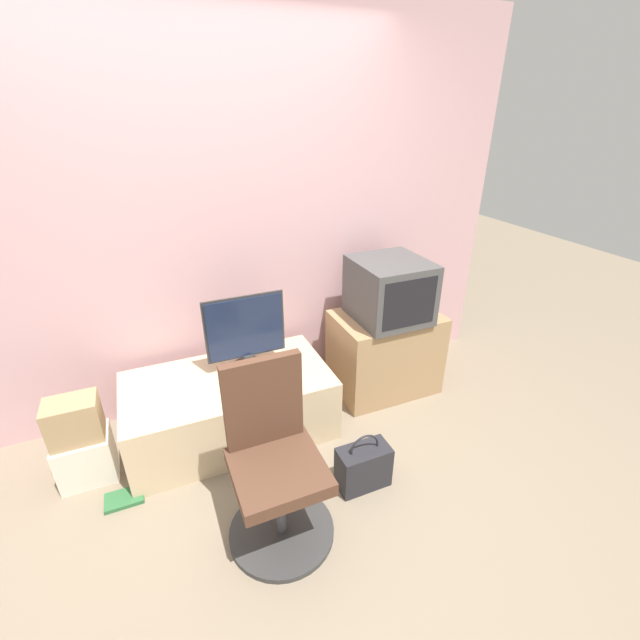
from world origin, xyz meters
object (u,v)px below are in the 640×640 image
object	(u,v)px
cardboard_box_lower	(86,457)
keyboard	(251,376)
crt_tv	(390,290)
mouse	(280,368)
handbag	(363,466)
main_monitor	(246,333)
book	(124,498)
office_chair	(275,469)

from	to	relation	value
cardboard_box_lower	keyboard	bearing A→B (deg)	0.22
crt_tv	mouse	bearing A→B (deg)	-175.60
cardboard_box_lower	handbag	bearing A→B (deg)	-25.35
crt_tv	handbag	bearing A→B (deg)	-127.37
main_monitor	keyboard	world-z (taller)	main_monitor
cardboard_box_lower	book	xyz separation A→B (m)	(0.18, -0.27, -0.13)
cardboard_box_lower	book	size ratio (longest dim) A/B	1.46
keyboard	crt_tv	distance (m)	1.11
main_monitor	mouse	distance (m)	0.32
keyboard	crt_tv	xyz separation A→B (m)	(1.03, 0.07, 0.39)
book	mouse	bearing A→B (deg)	15.38
keyboard	office_chair	size ratio (longest dim) A/B	0.32
mouse	cardboard_box_lower	bearing A→B (deg)	-179.38
main_monitor	office_chair	distance (m)	0.94
book	office_chair	bearing A→B (deg)	-33.17
main_monitor	keyboard	size ratio (longest dim) A/B	1.72
office_chair	main_monitor	bearing A→B (deg)	83.10
cardboard_box_lower	handbag	size ratio (longest dim) A/B	0.82
main_monitor	keyboard	distance (m)	0.28
main_monitor	crt_tv	size ratio (longest dim) A/B	1.01
office_chair	cardboard_box_lower	bearing A→B (deg)	140.59
cardboard_box_lower	crt_tv	bearing A→B (deg)	2.17
crt_tv	handbag	world-z (taller)	crt_tv
office_chair	cardboard_box_lower	distance (m)	1.21
keyboard	handbag	xyz separation A→B (m)	(0.45, -0.69, -0.30)
keyboard	cardboard_box_lower	bearing A→B (deg)	-179.78
main_monitor	handbag	distance (m)	1.08
mouse	cardboard_box_lower	world-z (taller)	mouse
crt_tv	cardboard_box_lower	bearing A→B (deg)	-177.83
cardboard_box_lower	book	world-z (taller)	cardboard_box_lower
office_chair	book	world-z (taller)	office_chair
office_chair	book	distance (m)	0.96
crt_tv	book	xyz separation A→B (m)	(-1.87, -0.35, -0.82)
main_monitor	cardboard_box_lower	size ratio (longest dim) A/B	1.72
office_chair	cardboard_box_lower	xyz separation A→B (m)	(-0.92, 0.75, -0.25)
main_monitor	office_chair	bearing A→B (deg)	-96.90
mouse	handbag	distance (m)	0.81
main_monitor	crt_tv	bearing A→B (deg)	-3.14
keyboard	book	bearing A→B (deg)	-161.79
main_monitor	handbag	world-z (taller)	main_monitor
office_chair	cardboard_box_lower	world-z (taller)	office_chair
mouse	office_chair	xyz separation A→B (m)	(-0.28, -0.77, -0.05)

